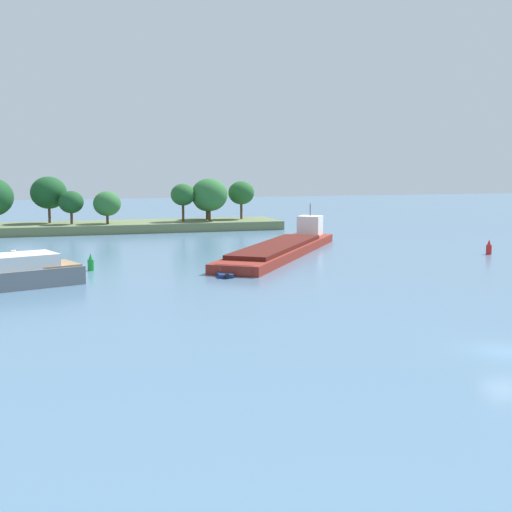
# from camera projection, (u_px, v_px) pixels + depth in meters

# --- Properties ---
(ground_plane) EXTENTS (400.00, 400.00, 0.00)m
(ground_plane) POSITION_uv_depth(u_px,v_px,m) (504.00, 352.00, 42.65)
(ground_plane) COLOR slate
(treeline_island) EXTENTS (76.41, 11.96, 9.33)m
(treeline_island) POSITION_uv_depth(u_px,v_px,m) (79.00, 213.00, 117.23)
(treeline_island) COLOR #66754C
(treeline_island) RESTS_ON ground
(small_motorboat) EXTENTS (1.70, 4.11, 0.87)m
(small_motorboat) POSITION_uv_depth(u_px,v_px,m) (224.00, 274.00, 71.58)
(small_motorboat) COLOR navy
(small_motorboat) RESTS_ON ground
(cargo_barge) EXTENTS (25.02, 32.13, 5.69)m
(cargo_barge) POSITION_uv_depth(u_px,v_px,m) (282.00, 248.00, 88.54)
(cargo_barge) COLOR maroon
(cargo_barge) RESTS_ON ground
(fishing_skiff) EXTENTS (4.85, 1.96, 1.04)m
(fishing_skiff) POSITION_uv_depth(u_px,v_px,m) (11.00, 257.00, 84.23)
(fishing_skiff) COLOR black
(fishing_skiff) RESTS_ON ground
(channel_buoy_red) EXTENTS (0.70, 0.70, 1.90)m
(channel_buoy_red) POSITION_uv_depth(u_px,v_px,m) (489.00, 248.00, 88.52)
(channel_buoy_red) COLOR red
(channel_buoy_red) RESTS_ON ground
(channel_buoy_green) EXTENTS (0.70, 0.70, 1.90)m
(channel_buoy_green) POSITION_uv_depth(u_px,v_px,m) (91.00, 263.00, 74.97)
(channel_buoy_green) COLOR green
(channel_buoy_green) RESTS_ON ground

